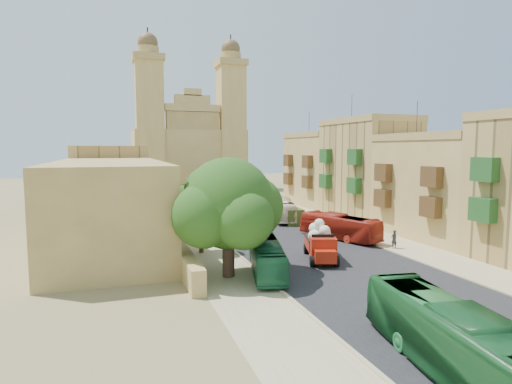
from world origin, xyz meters
TOP-DOWN VIEW (x-y plane):
  - ground at (0.00, 0.00)m, footprint 260.00×260.00m
  - road_surface at (0.00, 30.00)m, footprint 14.00×140.00m
  - sidewalk_east at (9.50, 30.00)m, footprint 5.00×140.00m
  - sidewalk_west at (-9.50, 30.00)m, footprint 5.00×140.00m
  - kerb_east at (7.00, 30.00)m, footprint 0.25×140.00m
  - kerb_west at (-7.00, 30.00)m, footprint 0.25×140.00m
  - townhouse_b at (15.95, 11.00)m, footprint 9.00×14.00m
  - townhouse_c at (15.95, 25.00)m, footprint 9.00×14.00m
  - townhouse_d at (15.95, 39.00)m, footprint 9.00×14.00m
  - west_wall at (-12.50, 20.00)m, footprint 1.00×40.00m
  - west_building_low at (-18.00, 18.00)m, footprint 10.00×28.00m
  - west_building_mid at (-18.00, 44.00)m, footprint 10.00×22.00m
  - church at (-0.00, 78.61)m, footprint 28.00×22.50m
  - ficus_tree at (-9.42, 4.01)m, footprint 9.03×8.30m
  - street_tree_a at (-10.00, 12.00)m, footprint 3.57×3.57m
  - street_tree_b at (-10.00, 24.00)m, footprint 3.45×3.45m
  - street_tree_c at (-10.00, 36.00)m, footprint 2.98×2.98m
  - street_tree_d at (-10.00, 48.00)m, footprint 3.46×3.46m
  - red_truck at (-0.67, 6.21)m, footprint 3.93×6.27m
  - olive_pickup at (4.09, 24.00)m, footprint 2.68×5.11m
  - bus_green_south at (-4.00, -12.52)m, footprint 4.10×11.35m
  - bus_green_north at (-6.50, 3.84)m, footprint 4.38×9.48m
  - bus_red_east at (5.17, 13.31)m, footprint 5.58×9.79m
  - bus_cream_east at (4.08, 26.61)m, footprint 5.07×10.41m
  - car_blue_a at (-1.00, 21.53)m, footprint 2.05×3.71m
  - car_white_a at (-3.75, 31.50)m, footprint 2.06×3.72m
  - car_cream at (3.86, 27.47)m, footprint 3.16×4.96m
  - car_dkblue at (-1.02, 41.93)m, footprint 2.53×4.51m
  - car_white_b at (2.48, 39.95)m, footprint 2.47×3.77m
  - car_blue_b at (-3.15, 55.98)m, footprint 1.87×3.82m
  - pedestrian_a at (8.08, 7.86)m, footprint 0.70×0.50m
  - pedestrian_c at (7.50, 17.80)m, footprint 0.83×1.21m

SIDE VIEW (x-z plane):
  - ground at x=0.00m, z-range 0.00..0.00m
  - road_surface at x=0.00m, z-range 0.00..0.01m
  - sidewalk_east at x=9.50m, z-range 0.00..0.01m
  - sidewalk_west at x=-9.50m, z-range 0.00..0.01m
  - kerb_east at x=7.00m, z-range 0.00..0.12m
  - kerb_west at x=-7.00m, z-range 0.00..0.12m
  - car_white_a at x=-3.75m, z-range 0.00..1.16m
  - car_blue_a at x=-1.00m, z-range 0.00..1.19m
  - car_white_b at x=2.48m, z-range 0.00..1.19m
  - car_blue_b at x=-3.15m, z-range 0.00..1.21m
  - car_dkblue at x=-1.02m, z-range 0.00..1.23m
  - car_cream at x=3.86m, z-range 0.00..1.27m
  - pedestrian_a at x=8.08m, z-range 0.00..1.79m
  - west_wall at x=-12.50m, z-range 0.00..1.80m
  - pedestrian_c at x=7.50m, z-range 0.00..1.90m
  - olive_pickup at x=4.09m, z-range -0.02..2.00m
  - bus_green_north at x=-6.50m, z-range 0.00..2.57m
  - bus_red_east at x=5.17m, z-range 0.00..2.68m
  - bus_cream_east at x=4.08m, z-range 0.00..2.83m
  - red_truck at x=-0.67m, z-range -0.21..3.26m
  - bus_green_south at x=-4.00m, z-range 0.00..3.09m
  - street_tree_c at x=-10.00m, z-range 0.77..5.35m
  - street_tree_b at x=-10.00m, z-range 0.90..6.20m
  - street_tree_d at x=-10.00m, z-range 0.90..6.23m
  - street_tree_a at x=-10.00m, z-range 0.93..6.42m
  - west_building_low at x=-18.00m, z-range 0.00..8.40m
  - west_building_mid at x=-18.00m, z-range 0.00..10.00m
  - ficus_tree at x=-9.42m, z-range 0.82..9.85m
  - townhouse_b at x=15.95m, z-range -1.79..13.11m
  - townhouse_d at x=15.95m, z-range -1.79..14.11m
  - townhouse_c at x=15.95m, z-range -1.79..15.61m
  - church at x=0.00m, z-range -8.63..27.67m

